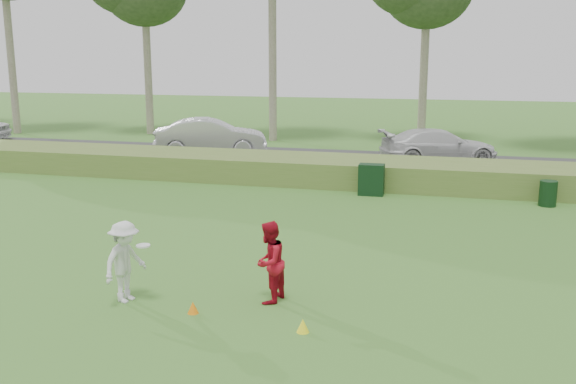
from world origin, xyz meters
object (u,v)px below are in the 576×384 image
(player_white, at_px, (125,262))
(car_mid, at_px, (211,137))
(cone_yellow, at_px, (303,326))
(car_right, at_px, (439,146))
(player_red, at_px, (269,262))
(trash_bin, at_px, (548,193))
(cone_orange, at_px, (193,307))
(utility_cabinet, at_px, (371,180))

(player_white, relative_size, car_mid, 0.31)
(player_white, bearing_deg, cone_yellow, -83.30)
(player_white, height_order, car_right, player_white)
(player_white, xyz_separation_m, player_red, (2.66, 0.69, 0.00))
(trash_bin, bearing_deg, player_red, -121.67)
(cone_orange, bearing_deg, utility_cabinet, 81.04)
(player_white, distance_m, player_red, 2.75)
(player_white, distance_m, car_mid, 18.20)
(utility_cabinet, height_order, trash_bin, utility_cabinet)
(cone_yellow, height_order, car_mid, car_mid)
(player_white, height_order, cone_yellow, player_white)
(utility_cabinet, xyz_separation_m, car_right, (1.95, 7.03, 0.27))
(trash_bin, bearing_deg, cone_orange, -123.97)
(trash_bin, relative_size, car_right, 0.16)
(trash_bin, bearing_deg, car_right, 116.69)
(cone_orange, xyz_separation_m, utility_cabinet, (1.74, 11.05, 0.42))
(player_white, relative_size, utility_cabinet, 1.50)
(cone_orange, bearing_deg, car_mid, 110.80)
(player_red, bearing_deg, trash_bin, 158.22)
(cone_orange, relative_size, car_mid, 0.04)
(cone_orange, distance_m, car_mid, 18.91)
(cone_yellow, distance_m, trash_bin, 12.28)
(player_red, relative_size, trash_bin, 1.97)
(car_right, bearing_deg, car_mid, 71.42)
(player_red, distance_m, utility_cabinet, 10.15)
(cone_orange, relative_size, trash_bin, 0.28)
(player_red, bearing_deg, utility_cabinet, -173.26)
(utility_cabinet, bearing_deg, player_red, -94.32)
(player_white, bearing_deg, trash_bin, -24.94)
(cone_yellow, xyz_separation_m, utility_cabinet, (-0.40, 11.32, 0.41))
(player_red, distance_m, trash_bin, 11.69)
(player_red, height_order, trash_bin, player_red)
(utility_cabinet, relative_size, car_right, 0.21)
(trash_bin, distance_m, car_right, 8.09)
(trash_bin, height_order, car_mid, car_mid)
(player_white, xyz_separation_m, car_right, (5.16, 17.84, 0.00))
(car_right, bearing_deg, cone_yellow, 154.31)
(cone_orange, distance_m, car_right, 18.46)
(trash_bin, relative_size, car_mid, 0.16)
(cone_orange, height_order, car_mid, car_mid)
(cone_orange, height_order, cone_yellow, cone_yellow)
(cone_orange, xyz_separation_m, cone_yellow, (2.14, -0.27, 0.01))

